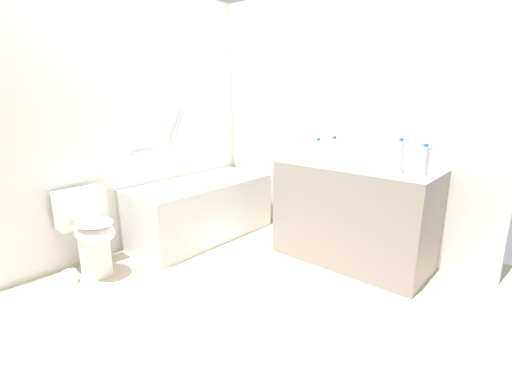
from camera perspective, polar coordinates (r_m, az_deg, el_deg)
The scene contains 18 objects.
ground_plane at distance 2.94m, azimuth -3.71°, elevation -14.85°, with size 3.78×3.78×0.00m, color #C1AD8E.
wall_back_tiled at distance 3.67m, azimuth -20.00°, elevation 10.21°, with size 3.18×0.10×2.40m, color silver.
wall_right_mirror at distance 3.70m, azimuth 12.06°, elevation 10.84°, with size 0.10×3.08×2.40m, color silver.
bathtub at distance 3.84m, azimuth -8.59°, elevation -2.36°, with size 1.48×0.67×1.34m.
toilet at distance 3.31m, azimuth -24.36°, elevation -5.54°, with size 0.39×0.53×0.71m.
vanity_counter at distance 3.33m, azimuth 14.92°, elevation -3.34°, with size 0.63×1.31×0.87m, color gray.
sink_basin at distance 3.18m, azimuth 16.62°, elevation 4.31°, with size 0.32×0.32×0.06m, color white.
sink_faucet at distance 3.35m, azimuth 17.99°, elevation 4.73°, with size 0.12×0.15×0.06m.
water_bottle_0 at distance 3.04m, azimuth 21.43°, elevation 5.21°, with size 0.06×0.06×0.26m.
water_bottle_1 at distance 3.01m, azimuth 24.63°, elevation 4.50°, with size 0.07×0.07×0.23m.
water_bottle_2 at distance 3.27m, azimuth 12.01°, elevation 6.34°, with size 0.06×0.06×0.23m.
water_bottle_3 at distance 3.38m, azimuth 9.59°, elevation 6.46°, with size 0.06×0.06×0.20m.
drinking_glass_0 at distance 3.31m, azimuth 13.30°, elevation 5.37°, with size 0.07×0.07×0.10m, color white.
drinking_glass_1 at distance 3.42m, azimuth 7.70°, elevation 5.80°, with size 0.06×0.06×0.08m, color white.
drinking_glass_2 at distance 3.09m, azimuth 22.70°, elevation 3.86°, with size 0.08×0.08×0.10m, color white.
drinking_glass_3 at distance 3.33m, azimuth 10.73°, elevation 5.58°, with size 0.07×0.07×0.10m, color white.
bath_mat at distance 3.57m, azimuth -2.71°, elevation -8.91°, with size 0.55×0.33×0.01m, color white.
toilet_paper_roll at distance 3.34m, azimuth -26.96°, elevation -11.71°, with size 0.11×0.11×0.10m, color white.
Camera 1 is at (-1.79, -1.80, 1.48)m, focal length 25.75 mm.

